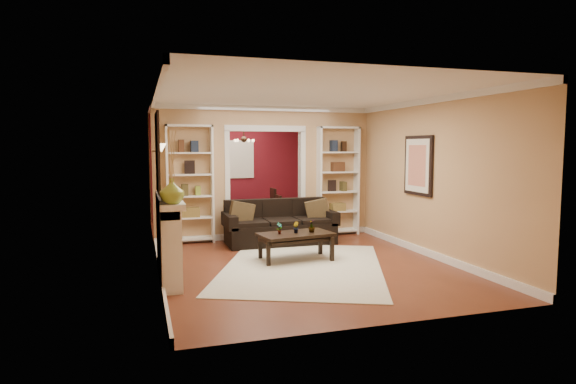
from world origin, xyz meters
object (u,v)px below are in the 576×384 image
object	(u,v)px
coffee_table	(296,247)
bookshelf_left	(190,184)
sofa	(280,222)
dining_table	(245,215)
fireplace	(170,239)
bookshelf_right	(338,181)

from	to	relation	value
coffee_table	bookshelf_left	distance (m)	2.66
coffee_table	sofa	bearing A→B (deg)	75.44
coffee_table	dining_table	size ratio (longest dim) A/B	0.78
fireplace	bookshelf_left	bearing A→B (deg)	77.95
coffee_table	bookshelf_left	size ratio (longest dim) A/B	0.52
sofa	fireplace	xyz separation A→B (m)	(-2.19, -1.95, 0.16)
sofa	coffee_table	distance (m)	1.41
coffee_table	bookshelf_right	distance (m)	2.69
bookshelf_left	dining_table	world-z (taller)	bookshelf_left
bookshelf_left	dining_table	xyz separation A→B (m)	(1.42, 1.65, -0.88)
sofa	bookshelf_right	distance (m)	1.72
bookshelf_left	fireplace	size ratio (longest dim) A/B	1.35
bookshelf_right	fireplace	size ratio (longest dim) A/B	1.35
bookshelf_left	bookshelf_right	distance (m)	3.10
bookshelf_right	dining_table	xyz separation A→B (m)	(-1.68, 1.65, -0.88)
coffee_table	fireplace	bearing A→B (deg)	-173.85
coffee_table	fireplace	size ratio (longest dim) A/B	0.71
coffee_table	dining_table	distance (m)	3.63
sofa	bookshelf_right	size ratio (longest dim) A/B	0.94
sofa	dining_table	world-z (taller)	sofa
bookshelf_right	dining_table	world-z (taller)	bookshelf_right
bookshelf_right	coffee_table	bearing A→B (deg)	-128.71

